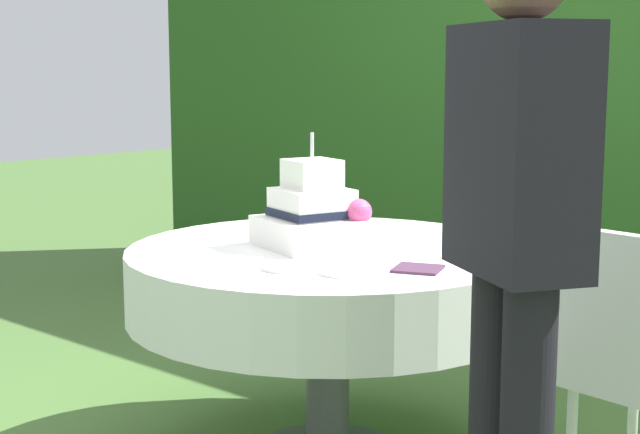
% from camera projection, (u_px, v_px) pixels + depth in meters
% --- Properties ---
extents(foliage_hedge, '(6.29, 0.44, 2.60)m').
position_uv_depth(foliage_hedge, '(622.00, 68.00, 4.64)').
color(foliage_hedge, '#28561E').
rests_on(foliage_hedge, ground_plane).
extents(cake_table, '(1.31, 1.31, 0.72)m').
position_uv_depth(cake_table, '(328.00, 283.00, 3.12)').
color(cake_table, '#4C4C51').
rests_on(cake_table, ground_plane).
extents(wedding_cake, '(0.39, 0.39, 0.37)m').
position_uv_depth(wedding_cake, '(314.00, 215.00, 3.11)').
color(wedding_cake, white).
rests_on(wedding_cake, cake_table).
extents(serving_plate_near, '(0.15, 0.15, 0.01)m').
position_uv_depth(serving_plate_near, '(387.00, 225.00, 3.51)').
color(serving_plate_near, white).
rests_on(serving_plate_near, cake_table).
extents(serving_plate_far, '(0.12, 0.12, 0.01)m').
position_uv_depth(serving_plate_far, '(340.00, 272.00, 2.71)').
color(serving_plate_far, white).
rests_on(serving_plate_far, cake_table).
extents(serving_plate_left, '(0.15, 0.15, 0.01)m').
position_uv_depth(serving_plate_left, '(288.00, 267.00, 2.78)').
color(serving_plate_left, white).
rests_on(serving_plate_left, cake_table).
extents(napkin_stack, '(0.17, 0.17, 0.01)m').
position_uv_depth(napkin_stack, '(418.00, 269.00, 2.77)').
color(napkin_stack, '#4C2D47').
rests_on(napkin_stack, cake_table).
extents(standing_person, '(0.41, 0.36, 1.60)m').
position_uv_depth(standing_person, '(516.00, 238.00, 2.12)').
color(standing_person, black).
rests_on(standing_person, ground_plane).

